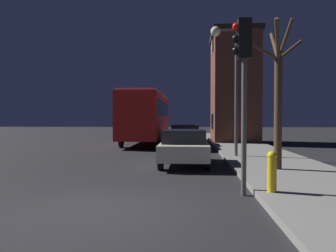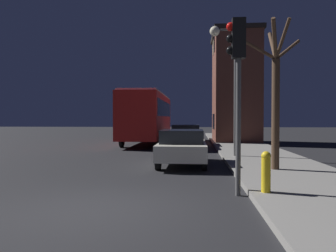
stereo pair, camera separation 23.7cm
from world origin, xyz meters
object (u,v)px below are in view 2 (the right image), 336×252
object	(u,v)px
traffic_light	(237,69)
car_mid_lane	(186,135)
bare_tree	(275,94)
car_near_lane	(182,146)
streetlamp	(227,65)
fire_hydrant	(266,171)
bus	(148,114)

from	to	relation	value
traffic_light	car_mid_lane	world-z (taller)	traffic_light
bare_tree	car_near_lane	xyz separation A→B (m)	(-3.02, 1.64, -1.84)
traffic_light	car_near_lane	bearing A→B (deg)	106.46
streetlamp	traffic_light	size ratio (longest dim) A/B	1.39
bare_tree	fire_hydrant	xyz separation A→B (m)	(-1.00, -3.38, -1.94)
traffic_light	bare_tree	bearing A→B (deg)	62.85
bare_tree	car_mid_lane	bearing A→B (deg)	107.34
bare_tree	car_mid_lane	xyz separation A→B (m)	(-3.10, 9.91, -1.81)
traffic_light	bus	world-z (taller)	traffic_light
bare_tree	car_near_lane	size ratio (longest dim) A/B	1.18
bus	car_mid_lane	xyz separation A→B (m)	(2.74, -2.24, -1.32)
car_near_lane	car_mid_lane	distance (m)	8.27
streetlamp	car_near_lane	xyz separation A→B (m)	(-1.83, -2.02, -3.38)
traffic_light	fire_hydrant	bearing A→B (deg)	-21.88
bus	fire_hydrant	distance (m)	16.34
fire_hydrant	traffic_light	bearing A→B (deg)	158.12
streetlamp	bare_tree	xyz separation A→B (m)	(1.19, -3.67, -1.54)
car_mid_lane	fire_hydrant	size ratio (longest dim) A/B	5.29
bare_tree	fire_hydrant	size ratio (longest dim) A/B	5.16
streetlamp	fire_hydrant	bearing A→B (deg)	-88.49
car_near_lane	bus	bearing A→B (deg)	104.99
streetlamp	bare_tree	distance (m)	4.15
bus	fire_hydrant	world-z (taller)	bus
car_near_lane	fire_hydrant	world-z (taller)	car_near_lane
bus	car_near_lane	size ratio (longest dim) A/B	2.61
streetlamp	fire_hydrant	size ratio (longest dim) A/B	6.20
car_near_lane	fire_hydrant	xyz separation A→B (m)	(2.02, -5.03, -0.09)
fire_hydrant	car_mid_lane	bearing A→B (deg)	98.95
streetlamp	car_near_lane	bearing A→B (deg)	-132.21
traffic_light	streetlamp	bearing A→B (deg)	86.46
streetlamp	traffic_light	xyz separation A→B (m)	(-0.42, -6.81, -1.20)
streetlamp	bare_tree	size ratio (longest dim) A/B	1.20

